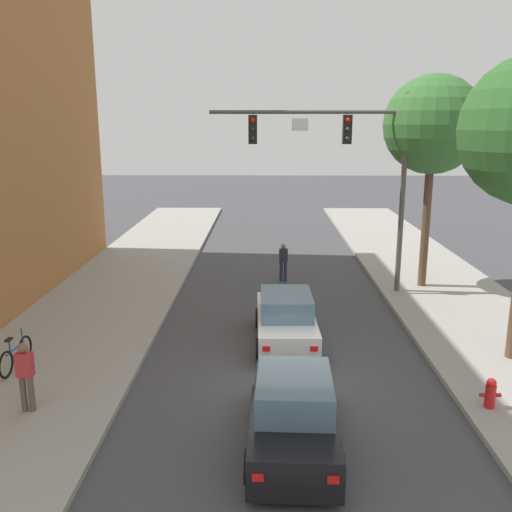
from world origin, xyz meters
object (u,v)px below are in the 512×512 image
car_lead_white (286,320)px  bicycle_leaning (16,355)px  pedestrian_sidewalk_left_walker (25,374)px  street_tree_second (433,125)px  pedestrian_crossing_road (283,260)px  traffic_signal_mast (348,156)px  car_following_black (293,414)px  fire_hydrant (490,393)px

car_lead_white → bicycle_leaning: car_lead_white is taller
pedestrian_sidewalk_left_walker → bicycle_leaning: size_ratio=0.93×
bicycle_leaning → pedestrian_sidewalk_left_walker: bearing=-60.3°
bicycle_leaning → street_tree_second: size_ratio=0.22×
car_lead_white → pedestrian_sidewalk_left_walker: pedestrian_sidewalk_left_walker is taller
car_lead_white → pedestrian_crossing_road: pedestrian_crossing_road is taller
car_lead_white → traffic_signal_mast: bearing=64.1°
car_lead_white → bicycle_leaning: bearing=-162.3°
street_tree_second → car_following_black: bearing=-117.0°
car_following_black → pedestrian_crossing_road: size_ratio=2.62×
street_tree_second → bicycle_leaning: bearing=-148.1°
pedestrian_crossing_road → car_lead_white: bearing=-91.2°
car_lead_white → street_tree_second: street_tree_second is taller
car_following_black → pedestrian_crossing_road: 12.36m
pedestrian_sidewalk_left_walker → pedestrian_crossing_road: pedestrian_sidewalk_left_walker is taller
pedestrian_sidewalk_left_walker → pedestrian_crossing_road: (6.16, 11.29, -0.15)m
traffic_signal_mast → car_following_black: 11.81m
car_following_black → bicycle_leaning: bearing=155.8°
pedestrian_sidewalk_left_walker → fire_hydrant: 10.58m
pedestrian_crossing_road → bicycle_leaning: 11.75m
pedestrian_sidewalk_left_walker → traffic_signal_mast: bearing=48.3°
car_lead_white → car_following_black: bearing=-90.5°
bicycle_leaning → car_following_black: bearing=-24.2°
traffic_signal_mast → car_following_black: size_ratio=1.75×
traffic_signal_mast → street_tree_second: (3.29, 0.76, 1.09)m
traffic_signal_mast → fire_hydrant: bearing=-77.1°
pedestrian_sidewalk_left_walker → fire_hydrant: (10.56, 0.32, -0.56)m
car_following_black → fire_hydrant: bearing=16.7°
bicycle_leaning → fire_hydrant: 11.95m
traffic_signal_mast → street_tree_second: size_ratio=0.91×
fire_hydrant → pedestrian_crossing_road: bearing=111.9°
car_lead_white → fire_hydrant: bearing=-42.4°
pedestrian_crossing_road → pedestrian_sidewalk_left_walker: bearing=-118.6°
pedestrian_sidewalk_left_walker → fire_hydrant: bearing=1.7°
car_following_black → pedestrian_sidewalk_left_walker: (-5.97, 1.06, 0.34)m
car_lead_white → pedestrian_sidewalk_left_walker: bearing=-143.3°
car_lead_white → street_tree_second: size_ratio=0.52×
street_tree_second → traffic_signal_mast: bearing=-167.0°
pedestrian_sidewalk_left_walker → fire_hydrant: pedestrian_sidewalk_left_walker is taller
pedestrian_crossing_road → street_tree_second: (5.59, -1.03, 5.56)m
bicycle_leaning → fire_hydrant: size_ratio=2.46×
pedestrian_sidewalk_left_walker → street_tree_second: 16.51m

